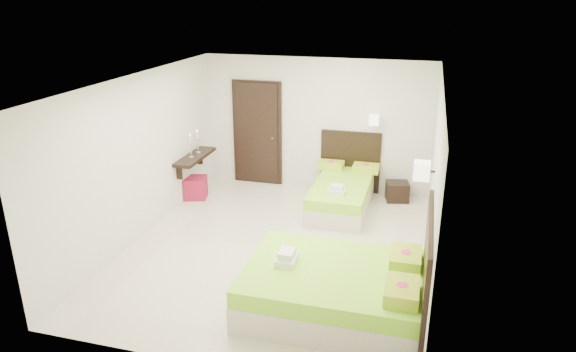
% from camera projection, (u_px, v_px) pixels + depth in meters
% --- Properties ---
extents(floor, '(5.50, 5.50, 0.00)m').
position_uv_depth(floor, '(277.00, 248.00, 8.00)').
color(floor, beige).
rests_on(floor, ground).
extents(bed_single, '(1.17, 1.95, 1.61)m').
position_uv_depth(bed_single, '(342.00, 192.00, 9.41)').
color(bed_single, beige).
rests_on(bed_single, ground).
extents(bed_double, '(2.20, 1.87, 1.82)m').
position_uv_depth(bed_double, '(341.00, 288.00, 6.33)').
color(bed_double, beige).
rests_on(bed_double, ground).
extents(nightstand, '(0.48, 0.45, 0.36)m').
position_uv_depth(nightstand, '(397.00, 191.00, 9.74)').
color(nightstand, black).
rests_on(nightstand, ground).
extents(ottoman, '(0.51, 0.51, 0.41)m').
position_uv_depth(ottoman, '(196.00, 188.00, 9.87)').
color(ottoman, maroon).
rests_on(ottoman, ground).
extents(door, '(1.02, 0.15, 2.14)m').
position_uv_depth(door, '(257.00, 133.00, 10.38)').
color(door, black).
rests_on(door, ground).
extents(console_shelf, '(0.35, 1.20, 0.78)m').
position_uv_depth(console_shelf, '(195.00, 157.00, 9.68)').
color(console_shelf, black).
rests_on(console_shelf, ground).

